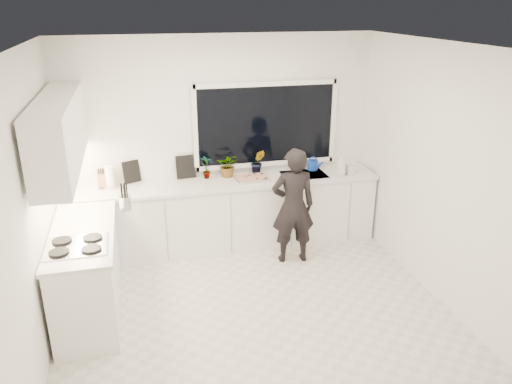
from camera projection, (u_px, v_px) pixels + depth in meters
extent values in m
cube|color=beige|center=(253.00, 307.00, 5.36)|extent=(4.00, 3.50, 0.02)
cube|color=white|center=(221.00, 142.00, 6.46)|extent=(4.00, 0.02, 2.70)
cube|color=white|center=(32.00, 208.00, 4.41)|extent=(0.02, 3.50, 2.70)
cube|color=white|center=(435.00, 172.00, 5.32)|extent=(0.02, 3.50, 2.70)
cube|color=white|center=(252.00, 44.00, 4.38)|extent=(4.00, 3.50, 0.02)
cube|color=black|center=(266.00, 125.00, 6.49)|extent=(1.80, 0.02, 1.00)
cube|color=white|center=(227.00, 215.00, 6.51)|extent=(3.92, 0.58, 0.88)
cube|color=white|center=(88.00, 273.00, 5.13)|extent=(0.58, 1.60, 0.88)
cube|color=silver|center=(226.00, 183.00, 6.33)|extent=(3.94, 0.62, 0.04)
cube|color=silver|center=(82.00, 233.00, 4.97)|extent=(0.62, 1.60, 0.04)
cube|color=white|center=(60.00, 132.00, 4.92)|extent=(0.34, 2.10, 0.70)
cube|color=silver|center=(304.00, 178.00, 6.59)|extent=(0.58, 0.42, 0.14)
cylinder|color=silver|center=(299.00, 162.00, 6.71)|extent=(0.03, 0.03, 0.22)
cube|color=black|center=(76.00, 246.00, 4.64)|extent=(0.56, 0.48, 0.03)
imported|color=black|center=(293.00, 206.00, 6.05)|extent=(0.56, 0.40, 1.46)
cube|color=#B5B6BA|center=(252.00, 178.00, 6.38)|extent=(0.44, 0.34, 0.03)
cube|color=red|center=(252.00, 177.00, 6.37)|extent=(0.40, 0.30, 0.01)
cylinder|color=#1238AD|center=(312.00, 165.00, 6.73)|extent=(0.17, 0.17, 0.13)
cylinder|color=white|center=(110.00, 178.00, 6.06)|extent=(0.14, 0.14, 0.26)
cube|color=#987647|center=(103.00, 179.00, 6.08)|extent=(0.13, 0.10, 0.22)
cylinder|color=silver|center=(125.00, 203.00, 5.44)|extent=(0.16, 0.16, 0.16)
cube|color=black|center=(131.00, 172.00, 6.24)|extent=(0.21, 0.11, 0.28)
cube|color=black|center=(186.00, 167.00, 6.39)|extent=(0.25, 0.05, 0.30)
imported|color=#26662D|center=(207.00, 167.00, 6.38)|extent=(0.20, 0.19, 0.31)
imported|color=#26662D|center=(228.00, 165.00, 6.44)|extent=(0.35, 0.32, 0.31)
imported|color=#26662D|center=(258.00, 162.00, 6.52)|extent=(0.20, 0.17, 0.33)
imported|color=#D8BF66|center=(341.00, 163.00, 6.48)|extent=(0.17, 0.17, 0.33)
imported|color=#D8BF66|center=(350.00, 168.00, 6.54)|extent=(0.10, 0.09, 0.19)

